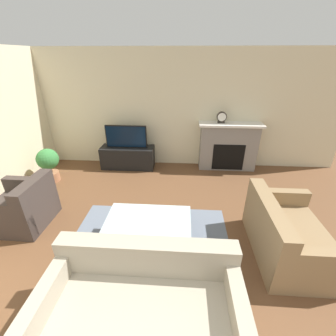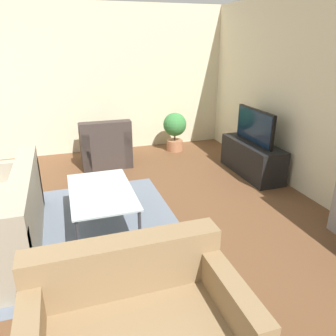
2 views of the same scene
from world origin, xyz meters
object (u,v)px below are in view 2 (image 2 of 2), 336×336
object	(u,v)px
couch_loveseat	(137,336)
potted_plant	(175,128)
tv	(255,126)
armchair_by_window	(105,147)
coffee_table	(101,193)

from	to	relation	value
couch_loveseat	potted_plant	xyz separation A→B (m)	(-4.35, 1.77, 0.16)
tv	potted_plant	size ratio (longest dim) A/B	1.29
armchair_by_window	couch_loveseat	bearing A→B (deg)	85.67
tv	potted_plant	bearing A→B (deg)	-152.97
tv	couch_loveseat	distance (m)	3.83
tv	coffee_table	bearing A→B (deg)	-70.76
couch_loveseat	armchair_by_window	world-z (taller)	same
coffee_table	potted_plant	size ratio (longest dim) A/B	1.58
tv	couch_loveseat	xyz separation A→B (m)	(2.80, -2.56, -0.51)
coffee_table	armchair_by_window	bearing A→B (deg)	171.16
coffee_table	potted_plant	xyz separation A→B (m)	(-2.43, 1.74, 0.03)
armchair_by_window	coffee_table	size ratio (longest dim) A/B	0.73
couch_loveseat	armchair_by_window	xyz separation A→B (m)	(-4.03, 0.36, 0.01)
armchair_by_window	coffee_table	xyz separation A→B (m)	(2.12, -0.33, 0.12)
couch_loveseat	armchair_by_window	size ratio (longest dim) A/B	1.55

